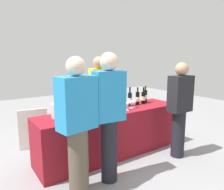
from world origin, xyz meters
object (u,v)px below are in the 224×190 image
at_px(wine_bottle_3, 130,99).
at_px(wine_bottle_1, 98,103).
at_px(wine_bottle_2, 112,101).
at_px(menu_board, 33,129).
at_px(wine_bottle_4, 138,98).
at_px(wine_glass_4, 131,103).
at_px(wine_bottle_6, 145,96).
at_px(server_pouring, 99,95).
at_px(ice_bucket, 59,110).
at_px(wine_glass_0, 64,115).
at_px(wine_glass_3, 127,104).
at_px(guest_2, 180,107).
at_px(guest_0, 77,123).
at_px(wine_bottle_0, 94,104).
at_px(wine_bottle_5, 143,97).
at_px(wine_glass_1, 67,113).
at_px(wine_glass_5, 134,102).
at_px(wine_glass_2, 85,109).
at_px(guest_1, 109,113).

bearing_deg(wine_bottle_3, wine_bottle_1, 172.81).
relative_size(wine_bottle_2, menu_board, 0.44).
height_order(wine_bottle_4, wine_glass_4, wine_bottle_4).
bearing_deg(wine_bottle_1, wine_bottle_6, -0.80).
bearing_deg(wine_glass_4, server_pouring, 108.00).
xyz_separation_m(wine_glass_4, ice_bucket, (-1.21, 0.17, 0.00)).
relative_size(wine_glass_0, ice_bucket, 0.62).
xyz_separation_m(wine_glass_3, guest_2, (0.65, -0.53, -0.03)).
bearing_deg(guest_0, ice_bucket, 75.98).
distance_m(wine_bottle_1, wine_bottle_3, 0.62).
xyz_separation_m(wine_bottle_0, wine_glass_0, (-0.62, -0.28, -0.02)).
distance_m(wine_glass_3, ice_bucket, 1.09).
bearing_deg(wine_bottle_0, wine_bottle_5, -1.58).
bearing_deg(wine_glass_4, wine_bottle_2, 142.31).
relative_size(wine_glass_0, menu_board, 0.20).
xyz_separation_m(wine_bottle_5, wine_glass_4, (-0.43, -0.17, -0.02)).
bearing_deg(wine_bottle_4, menu_board, 150.70).
relative_size(wine_glass_1, wine_glass_5, 1.03).
relative_size(wine_bottle_2, wine_glass_4, 2.32).
relative_size(ice_bucket, guest_2, 0.15).
relative_size(wine_glass_3, ice_bucket, 0.61).
distance_m(wine_bottle_2, wine_glass_1, 0.93).
distance_m(wine_glass_2, guest_2, 1.51).
xyz_separation_m(wine_bottle_0, wine_glass_2, (-0.24, -0.17, -0.01)).
distance_m(wine_glass_5, menu_board, 1.86).
bearing_deg(wine_bottle_3, ice_bucket, 179.52).
xyz_separation_m(wine_glass_1, menu_board, (-0.20, 1.09, -0.51)).
relative_size(wine_bottle_4, wine_glass_1, 2.30).
bearing_deg(wine_bottle_0, wine_glass_3, -28.63).
xyz_separation_m(server_pouring, guest_1, (-0.59, -1.23, 0.02)).
bearing_deg(wine_glass_2, wine_glass_3, -7.01).
height_order(wine_bottle_1, wine_bottle_4, wine_bottle_4).
relative_size(wine_bottle_5, server_pouring, 0.19).
height_order(wine_bottle_5, wine_glass_1, wine_bottle_5).
height_order(wine_glass_1, guest_0, guest_0).
bearing_deg(wine_glass_5, guest_2, -54.26).
distance_m(wine_bottle_0, guest_1, 0.77).
height_order(wine_bottle_2, menu_board, wine_bottle_2).
bearing_deg(wine_glass_0, wine_bottle_3, 10.20).
bearing_deg(wine_bottle_0, server_pouring, 51.04).
xyz_separation_m(wine_glass_0, wine_glass_5, (1.32, 0.10, -0.01)).
height_order(server_pouring, guest_1, guest_1).
relative_size(wine_bottle_2, wine_glass_5, 2.35).
bearing_deg(wine_glass_5, wine_glass_1, -178.56).
height_order(wine_bottle_4, wine_glass_1, wine_bottle_4).
relative_size(wine_bottle_4, wine_glass_4, 2.33).
xyz_separation_m(wine_bottle_6, wine_glass_2, (-1.39, -0.20, -0.02)).
distance_m(wine_bottle_2, wine_glass_4, 0.33).
xyz_separation_m(ice_bucket, guest_1, (0.39, -0.71, 0.06)).
height_order(wine_glass_3, server_pouring, server_pouring).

